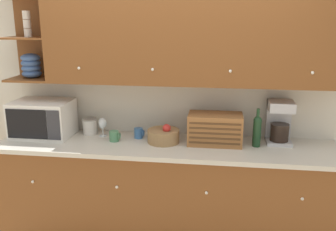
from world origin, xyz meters
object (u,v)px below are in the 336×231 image
object	(u,v)px
wine_glass	(103,124)
fruit_basket	(164,136)
wine_bottle	(257,130)
mug_blue_second	(114,136)
mug	(139,133)
storage_canister	(90,126)
bread_box	(215,129)
microwave	(43,119)
coffee_maker	(280,122)

from	to	relation	value
wine_glass	fruit_basket	xyz separation A→B (m)	(0.60, -0.10, -0.06)
wine_bottle	mug_blue_second	bearing A→B (deg)	-178.24
mug_blue_second	mug	world-z (taller)	same
storage_canister	mug	size ratio (longest dim) A/B	1.59
wine_bottle	wine_glass	bearing A→B (deg)	176.45
mug_blue_second	bread_box	xyz separation A→B (m)	(0.91, 0.06, 0.09)
wine_bottle	bread_box	bearing A→B (deg)	176.50
bread_box	fruit_basket	bearing A→B (deg)	-176.25
microwave	bread_box	xyz separation A→B (m)	(1.62, 0.00, -0.03)
microwave	bread_box	size ratio (longest dim) A/B	1.14
microwave	wine_glass	bearing A→B (deg)	7.18
mug_blue_second	storage_canister	bearing A→B (deg)	148.89
microwave	storage_canister	distance (m)	0.44
mug	coffee_maker	distance (m)	1.28
microwave	mug_blue_second	distance (m)	0.72
fruit_basket	wine_bottle	distance (m)	0.83
storage_canister	wine_bottle	xyz separation A→B (m)	(1.56, -0.14, 0.08)
fruit_basket	coffee_maker	xyz separation A→B (m)	(1.03, 0.14, 0.13)
mug	fruit_basket	bearing A→B (deg)	-19.40
mug_blue_second	wine_bottle	bearing A→B (deg)	1.76
storage_canister	mug	xyz separation A→B (m)	(0.49, -0.06, -0.03)
mug	wine_bottle	distance (m)	1.08
storage_canister	bread_box	size ratio (longest dim) A/B	0.32
mug	microwave	bearing A→B (deg)	-176.11
fruit_basket	bread_box	xyz separation A→B (m)	(0.46, 0.03, 0.07)
fruit_basket	bread_box	size ratio (longest dim) A/B	0.61
fruit_basket	coffee_maker	world-z (taller)	coffee_maker
microwave	coffee_maker	xyz separation A→B (m)	(2.18, 0.11, 0.02)
wine_glass	mug	xyz separation A→B (m)	(0.35, -0.01, -0.07)
microwave	fruit_basket	world-z (taller)	microwave
microwave	mug	distance (m)	0.92
coffee_maker	wine_bottle	bearing A→B (deg)	-147.45
storage_canister	wine_glass	distance (m)	0.16
wine_glass	coffee_maker	size ratio (longest dim) A/B	0.46
wine_glass	mug_blue_second	bearing A→B (deg)	-40.52
storage_canister	mug_blue_second	xyz separation A→B (m)	(0.29, -0.18, -0.03)
wine_bottle	microwave	bearing A→B (deg)	179.50
fruit_basket	bread_box	distance (m)	0.46
fruit_basket	wine_bottle	xyz separation A→B (m)	(0.82, 0.01, 0.09)
microwave	mug	world-z (taller)	microwave
bread_box	wine_bottle	xyz separation A→B (m)	(0.36, -0.02, 0.02)
microwave	wine_bottle	xyz separation A→B (m)	(1.98, -0.02, -0.02)
storage_canister	wine_glass	bearing A→B (deg)	-18.91
bread_box	wine_bottle	bearing A→B (deg)	-3.50
storage_canister	bread_box	bearing A→B (deg)	-5.47
microwave	storage_canister	size ratio (longest dim) A/B	3.59
fruit_basket	wine_bottle	world-z (taller)	wine_bottle
mug_blue_second	fruit_basket	size ratio (longest dim) A/B	0.34
wine_bottle	storage_canister	bearing A→B (deg)	174.99
mug	storage_canister	bearing A→B (deg)	173.32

